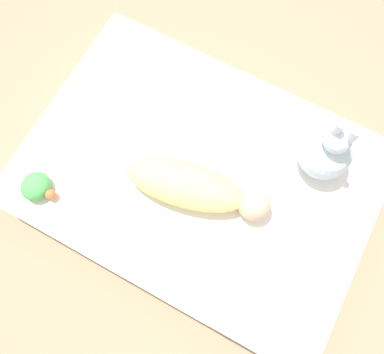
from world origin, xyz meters
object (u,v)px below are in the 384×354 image
pillow (266,300)px  turtle_plush (36,187)px  bunny_plush (326,152)px  swaddled_baby (195,187)px

pillow → turtle_plush: (-0.98, -0.04, -0.00)m
bunny_plush → pillow: bearing=-86.0°
swaddled_baby → turtle_plush: (-0.56, -0.29, -0.03)m
pillow → turtle_plush: 0.98m
pillow → bunny_plush: (-0.04, 0.59, 0.08)m
pillow → bunny_plush: 0.60m
bunny_plush → turtle_plush: bunny_plush is taller
bunny_plush → turtle_plush: size_ratio=2.42×
swaddled_baby → pillow: 0.49m
swaddled_baby → pillow: (0.42, -0.24, -0.03)m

